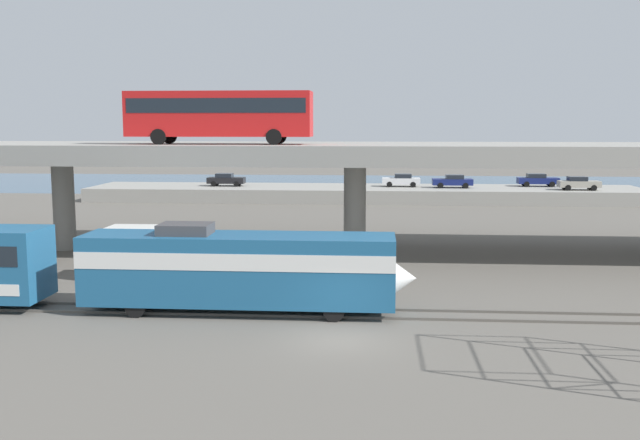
{
  "coord_description": "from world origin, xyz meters",
  "views": [
    {
      "loc": [
        1.41,
        -28.64,
        8.77
      ],
      "look_at": [
        -1.91,
        14.05,
        3.07
      ],
      "focal_mm": 40.48,
      "sensor_mm": 36.0,
      "label": 1
    }
  ],
  "objects_px": {
    "parked_car_0": "(226,179)",
    "parked_car_4": "(453,181)",
    "parked_car_2": "(401,180)",
    "parked_car_1": "(579,183)",
    "parked_car_3": "(538,180)",
    "train_locomotive": "(254,267)",
    "transit_bus_on_overpass": "(219,112)",
    "service_truck_west": "(164,252)"
  },
  "relations": [
    {
      "from": "parked_car_1",
      "to": "parked_car_2",
      "type": "bearing_deg",
      "value": 171.45
    },
    {
      "from": "parked_car_0",
      "to": "train_locomotive",
      "type": "bearing_deg",
      "value": -76.75
    },
    {
      "from": "parked_car_2",
      "to": "parked_car_0",
      "type": "bearing_deg",
      "value": 2.0
    },
    {
      "from": "parked_car_0",
      "to": "parked_car_1",
      "type": "relative_size",
      "value": 0.98
    },
    {
      "from": "train_locomotive",
      "to": "parked_car_1",
      "type": "distance_m",
      "value": 56.21
    },
    {
      "from": "train_locomotive",
      "to": "parked_car_0",
      "type": "bearing_deg",
      "value": 103.25
    },
    {
      "from": "parked_car_4",
      "to": "parked_car_0",
      "type": "bearing_deg",
      "value": -0.71
    },
    {
      "from": "transit_bus_on_overpass",
      "to": "parked_car_0",
      "type": "height_order",
      "value": "transit_bus_on_overpass"
    },
    {
      "from": "parked_car_2",
      "to": "parked_car_3",
      "type": "distance_m",
      "value": 15.97
    },
    {
      "from": "transit_bus_on_overpass",
      "to": "parked_car_1",
      "type": "bearing_deg",
      "value": -133.1
    },
    {
      "from": "transit_bus_on_overpass",
      "to": "service_truck_west",
      "type": "relative_size",
      "value": 1.76
    },
    {
      "from": "parked_car_1",
      "to": "parked_car_4",
      "type": "bearing_deg",
      "value": 172.15
    },
    {
      "from": "service_truck_west",
      "to": "parked_car_1",
      "type": "relative_size",
      "value": 1.53
    },
    {
      "from": "transit_bus_on_overpass",
      "to": "parked_car_3",
      "type": "relative_size",
      "value": 2.57
    },
    {
      "from": "parked_car_0",
      "to": "parked_car_3",
      "type": "bearing_deg",
      "value": 3.5
    },
    {
      "from": "parked_car_0",
      "to": "parked_car_2",
      "type": "relative_size",
      "value": 0.99
    },
    {
      "from": "parked_car_3",
      "to": "parked_car_4",
      "type": "height_order",
      "value": "same"
    },
    {
      "from": "train_locomotive",
      "to": "transit_bus_on_overpass",
      "type": "relative_size",
      "value": 1.29
    },
    {
      "from": "parked_car_1",
      "to": "parked_car_3",
      "type": "bearing_deg",
      "value": 128.24
    },
    {
      "from": "transit_bus_on_overpass",
      "to": "parked_car_1",
      "type": "xyz_separation_m",
      "value": [
        32.55,
        34.79,
        -7.22
      ]
    },
    {
      "from": "transit_bus_on_overpass",
      "to": "parked_car_0",
      "type": "relative_size",
      "value": 2.76
    },
    {
      "from": "service_truck_west",
      "to": "parked_car_3",
      "type": "distance_m",
      "value": 55.86
    },
    {
      "from": "train_locomotive",
      "to": "parked_car_1",
      "type": "bearing_deg",
      "value": 60.14
    },
    {
      "from": "train_locomotive",
      "to": "parked_car_2",
      "type": "relative_size",
      "value": 3.55
    },
    {
      "from": "train_locomotive",
      "to": "parked_car_4",
      "type": "distance_m",
      "value": 52.63
    },
    {
      "from": "service_truck_west",
      "to": "parked_car_4",
      "type": "bearing_deg",
      "value": 64.87
    },
    {
      "from": "train_locomotive",
      "to": "service_truck_west",
      "type": "relative_size",
      "value": 2.28
    },
    {
      "from": "train_locomotive",
      "to": "parked_car_3",
      "type": "xyz_separation_m",
      "value": [
        24.5,
        53.18,
        0.12
      ]
    },
    {
      "from": "transit_bus_on_overpass",
      "to": "parked_car_3",
      "type": "xyz_separation_m",
      "value": [
        29.06,
        39.22,
        -7.22
      ]
    },
    {
      "from": "parked_car_1",
      "to": "parked_car_2",
      "type": "xyz_separation_m",
      "value": [
        -19.39,
        2.91,
        0.0
      ]
    },
    {
      "from": "parked_car_1",
      "to": "transit_bus_on_overpass",
      "type": "bearing_deg",
      "value": -133.1
    },
    {
      "from": "parked_car_4",
      "to": "parked_car_1",
      "type": "bearing_deg",
      "value": 172.15
    },
    {
      "from": "service_truck_west",
      "to": "parked_car_0",
      "type": "distance_m",
      "value": 44.77
    },
    {
      "from": "transit_bus_on_overpass",
      "to": "parked_car_2",
      "type": "height_order",
      "value": "transit_bus_on_overpass"
    },
    {
      "from": "parked_car_0",
      "to": "parked_car_4",
      "type": "xyz_separation_m",
      "value": [
        26.41,
        -0.33,
        0.0
      ]
    },
    {
      "from": "parked_car_2",
      "to": "parked_car_1",
      "type": "bearing_deg",
      "value": 171.45
    },
    {
      "from": "parked_car_2",
      "to": "parked_car_4",
      "type": "distance_m",
      "value": 5.91
    },
    {
      "from": "parked_car_3",
      "to": "train_locomotive",
      "type": "bearing_deg",
      "value": -114.73
    },
    {
      "from": "train_locomotive",
      "to": "parked_car_2",
      "type": "xyz_separation_m",
      "value": [
        8.6,
        51.66,
        0.12
      ]
    },
    {
      "from": "service_truck_west",
      "to": "parked_car_3",
      "type": "bearing_deg",
      "value": 56.59
    },
    {
      "from": "parked_car_1",
      "to": "parked_car_3",
      "type": "relative_size",
      "value": 0.95
    },
    {
      "from": "transit_bus_on_overpass",
      "to": "parked_car_1",
      "type": "distance_m",
      "value": 48.19
    }
  ]
}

